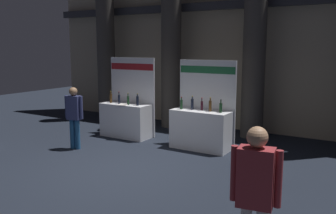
{
  "coord_description": "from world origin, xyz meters",
  "views": [
    {
      "loc": [
        4.71,
        -5.83,
        2.58
      ],
      "look_at": [
        0.44,
        1.1,
        1.23
      ],
      "focal_mm": 39.2,
      "sensor_mm": 36.0,
      "label": 1
    }
  ],
  "objects_px": {
    "visitor_1": "(74,114)",
    "visitor_0": "(255,189)",
    "exhibitor_booth_1": "(201,126)",
    "exhibitor_booth_0": "(127,117)",
    "trash_bin": "(254,165)"
  },
  "relations": [
    {
      "from": "trash_bin",
      "to": "visitor_1",
      "type": "xyz_separation_m",
      "value": [
        -4.62,
        -0.15,
        0.58
      ]
    },
    {
      "from": "exhibitor_booth_1",
      "to": "visitor_1",
      "type": "distance_m",
      "value": 3.22
    },
    {
      "from": "exhibitor_booth_1",
      "to": "visitor_0",
      "type": "xyz_separation_m",
      "value": [
        2.85,
        -4.42,
        0.46
      ]
    },
    {
      "from": "visitor_1",
      "to": "visitor_0",
      "type": "bearing_deg",
      "value": -39.44
    },
    {
      "from": "visitor_1",
      "to": "exhibitor_booth_0",
      "type": "bearing_deg",
      "value": 66.29
    },
    {
      "from": "exhibitor_booth_1",
      "to": "visitor_0",
      "type": "bearing_deg",
      "value": -57.16
    },
    {
      "from": "exhibitor_booth_1",
      "to": "exhibitor_booth_0",
      "type": "bearing_deg",
      "value": 179.4
    },
    {
      "from": "visitor_0",
      "to": "trash_bin",
      "type": "bearing_deg",
      "value": -80.38
    },
    {
      "from": "exhibitor_booth_0",
      "to": "visitor_0",
      "type": "relative_size",
      "value": 1.3
    },
    {
      "from": "trash_bin",
      "to": "exhibitor_booth_0",
      "type": "bearing_deg",
      "value": 159.92
    },
    {
      "from": "exhibitor_booth_1",
      "to": "visitor_1",
      "type": "xyz_separation_m",
      "value": [
        -2.72,
        -1.7,
        0.33
      ]
    },
    {
      "from": "exhibitor_booth_1",
      "to": "trash_bin",
      "type": "distance_m",
      "value": 2.47
    },
    {
      "from": "exhibitor_booth_0",
      "to": "visitor_0",
      "type": "xyz_separation_m",
      "value": [
        5.25,
        -4.44,
        0.47
      ]
    },
    {
      "from": "exhibitor_booth_0",
      "to": "visitor_1",
      "type": "height_order",
      "value": "exhibitor_booth_0"
    },
    {
      "from": "exhibitor_booth_1",
      "to": "trash_bin",
      "type": "xyz_separation_m",
      "value": [
        1.9,
        -1.55,
        -0.25
      ]
    }
  ]
}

